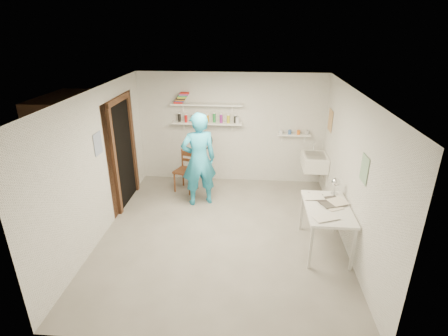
# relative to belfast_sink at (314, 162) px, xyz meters

# --- Properties ---
(floor) EXTENTS (4.00, 4.50, 0.02)m
(floor) POSITION_rel_belfast_sink_xyz_m (-1.75, -1.70, -0.71)
(floor) COLOR slate
(floor) RESTS_ON ground
(ceiling) EXTENTS (4.00, 4.50, 0.02)m
(ceiling) POSITION_rel_belfast_sink_xyz_m (-1.75, -1.70, 1.71)
(ceiling) COLOR silver
(ceiling) RESTS_ON wall_back
(wall_back) EXTENTS (4.00, 0.02, 2.40)m
(wall_back) POSITION_rel_belfast_sink_xyz_m (-1.75, 0.56, 0.50)
(wall_back) COLOR silver
(wall_back) RESTS_ON ground
(wall_front) EXTENTS (4.00, 0.02, 2.40)m
(wall_front) POSITION_rel_belfast_sink_xyz_m (-1.75, -3.96, 0.50)
(wall_front) COLOR silver
(wall_front) RESTS_ON ground
(wall_left) EXTENTS (0.02, 4.50, 2.40)m
(wall_left) POSITION_rel_belfast_sink_xyz_m (-3.76, -1.70, 0.50)
(wall_left) COLOR silver
(wall_left) RESTS_ON ground
(wall_right) EXTENTS (0.02, 4.50, 2.40)m
(wall_right) POSITION_rel_belfast_sink_xyz_m (0.26, -1.70, 0.50)
(wall_right) COLOR silver
(wall_right) RESTS_ON ground
(doorway_recess) EXTENTS (0.02, 0.90, 2.00)m
(doorway_recess) POSITION_rel_belfast_sink_xyz_m (-3.74, -0.65, 0.30)
(doorway_recess) COLOR black
(doorway_recess) RESTS_ON wall_left
(corridor_box) EXTENTS (1.40, 1.50, 2.10)m
(corridor_box) POSITION_rel_belfast_sink_xyz_m (-4.45, -0.65, 0.35)
(corridor_box) COLOR brown
(corridor_box) RESTS_ON ground
(door_lintel) EXTENTS (0.06, 1.05, 0.10)m
(door_lintel) POSITION_rel_belfast_sink_xyz_m (-3.72, -0.65, 1.35)
(door_lintel) COLOR brown
(door_lintel) RESTS_ON wall_left
(door_jamb_near) EXTENTS (0.06, 0.10, 2.00)m
(door_jamb_near) POSITION_rel_belfast_sink_xyz_m (-3.72, -1.15, 0.30)
(door_jamb_near) COLOR brown
(door_jamb_near) RESTS_ON ground
(door_jamb_far) EXTENTS (0.06, 0.10, 2.00)m
(door_jamb_far) POSITION_rel_belfast_sink_xyz_m (-3.72, -0.15, 0.30)
(door_jamb_far) COLOR brown
(door_jamb_far) RESTS_ON ground
(shelf_lower) EXTENTS (1.50, 0.22, 0.03)m
(shelf_lower) POSITION_rel_belfast_sink_xyz_m (-2.25, 0.43, 0.65)
(shelf_lower) COLOR white
(shelf_lower) RESTS_ON wall_back
(shelf_upper) EXTENTS (1.50, 0.22, 0.03)m
(shelf_upper) POSITION_rel_belfast_sink_xyz_m (-2.25, 0.43, 1.05)
(shelf_upper) COLOR white
(shelf_upper) RESTS_ON wall_back
(ledge_shelf) EXTENTS (0.70, 0.14, 0.03)m
(ledge_shelf) POSITION_rel_belfast_sink_xyz_m (-0.40, 0.47, 0.42)
(ledge_shelf) COLOR white
(ledge_shelf) RESTS_ON wall_back
(poster_left) EXTENTS (0.01, 0.28, 0.36)m
(poster_left) POSITION_rel_belfast_sink_xyz_m (-3.74, -1.65, 0.85)
(poster_left) COLOR #334C7F
(poster_left) RESTS_ON wall_left
(poster_right_a) EXTENTS (0.01, 0.34, 0.42)m
(poster_right_a) POSITION_rel_belfast_sink_xyz_m (0.24, 0.10, 0.85)
(poster_right_a) COLOR #995933
(poster_right_a) RESTS_ON wall_right
(poster_right_b) EXTENTS (0.01, 0.30, 0.38)m
(poster_right_b) POSITION_rel_belfast_sink_xyz_m (0.24, -2.25, 0.80)
(poster_right_b) COLOR #3F724C
(poster_right_b) RESTS_ON wall_right
(belfast_sink) EXTENTS (0.48, 0.60, 0.30)m
(belfast_sink) POSITION_rel_belfast_sink_xyz_m (0.00, 0.00, 0.00)
(belfast_sink) COLOR white
(belfast_sink) RESTS_ON wall_right
(man) EXTENTS (0.79, 0.65, 1.84)m
(man) POSITION_rel_belfast_sink_xyz_m (-2.28, -0.63, 0.22)
(man) COLOR #279BC5
(man) RESTS_ON ground
(wall_clock) EXTENTS (0.32, 0.15, 0.33)m
(wall_clock) POSITION_rel_belfast_sink_xyz_m (-2.21, -0.42, 0.53)
(wall_clock) COLOR beige
(wall_clock) RESTS_ON man
(wooden_chair) EXTENTS (0.53, 0.52, 0.90)m
(wooden_chair) POSITION_rel_belfast_sink_xyz_m (-2.66, -0.10, -0.25)
(wooden_chair) COLOR brown
(wooden_chair) RESTS_ON ground
(work_table) EXTENTS (0.67, 1.12, 0.74)m
(work_table) POSITION_rel_belfast_sink_xyz_m (-0.11, -1.98, -0.33)
(work_table) COLOR silver
(work_table) RESTS_ON ground
(desk_lamp) EXTENTS (0.14, 0.14, 0.14)m
(desk_lamp) POSITION_rel_belfast_sink_xyz_m (0.07, -1.53, 0.26)
(desk_lamp) COLOR silver
(desk_lamp) RESTS_ON work_table
(spray_cans) EXTENTS (1.31, 0.06, 0.17)m
(spray_cans) POSITION_rel_belfast_sink_xyz_m (-2.25, 0.43, 0.75)
(spray_cans) COLOR black
(spray_cans) RESTS_ON shelf_lower
(book_stack) EXTENTS (0.32, 0.14, 0.22)m
(book_stack) POSITION_rel_belfast_sink_xyz_m (-2.78, 0.43, 1.18)
(book_stack) COLOR red
(book_stack) RESTS_ON shelf_upper
(ledge_pots) EXTENTS (0.48, 0.07, 0.09)m
(ledge_pots) POSITION_rel_belfast_sink_xyz_m (-0.40, 0.47, 0.48)
(ledge_pots) COLOR silver
(ledge_pots) RESTS_ON ledge_shelf
(papers) EXTENTS (0.30, 0.22, 0.03)m
(papers) POSITION_rel_belfast_sink_xyz_m (-0.11, -1.98, 0.06)
(papers) COLOR silver
(papers) RESTS_ON work_table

